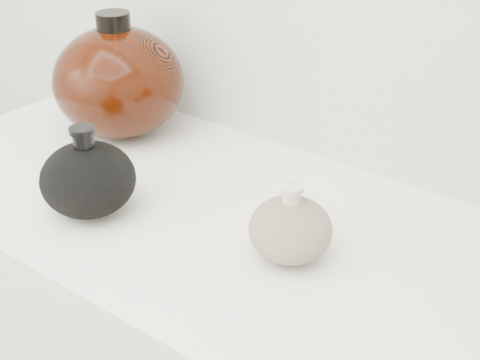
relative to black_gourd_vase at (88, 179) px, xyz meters
The scene contains 3 objects.
black_gourd_vase is the anchor object (origin of this frame).
cream_gourd_vase 0.31m from the black_gourd_vase, 15.14° to the left, with size 0.13×0.13×0.11m.
left_round_pot 0.28m from the black_gourd_vase, 126.51° to the left, with size 0.28×0.28×0.22m.
Camera 1 is at (0.50, 0.30, 1.41)m, focal length 50.00 mm.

